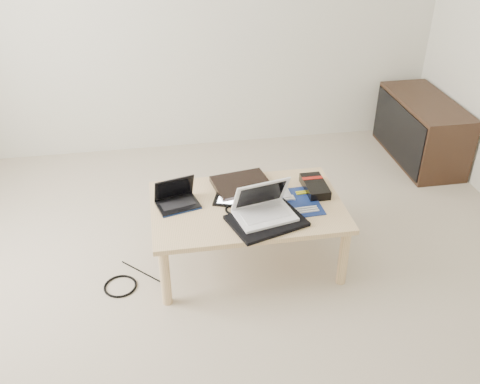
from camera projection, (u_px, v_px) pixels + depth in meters
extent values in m
plane|color=#BDAC9A|center=(229.00, 307.00, 2.93)|extent=(4.00, 4.00, 0.00)
cube|color=#E5BA8A|center=(247.00, 207.00, 3.08)|extent=(1.10, 0.70, 0.03)
cylinder|color=#E5BA8A|center=(165.00, 277.00, 2.87)|extent=(0.06, 0.06, 0.37)
cylinder|color=#E5BA8A|center=(344.00, 257.00, 3.01)|extent=(0.06, 0.06, 0.37)
cylinder|color=#E5BA8A|center=(160.00, 214.00, 3.37)|extent=(0.06, 0.06, 0.37)
cylinder|color=#E5BA8A|center=(313.00, 200.00, 3.51)|extent=(0.06, 0.06, 0.37)
cube|color=#3D2719|center=(421.00, 130.00, 4.26)|extent=(0.40, 0.90, 0.50)
cube|color=black|center=(398.00, 132.00, 4.23)|extent=(0.02, 0.86, 0.44)
cube|color=black|center=(242.00, 185.00, 3.22)|extent=(0.37, 0.33, 0.03)
cube|color=black|center=(178.00, 205.00, 3.06)|extent=(0.26, 0.21, 0.01)
cube|color=black|center=(178.00, 204.00, 3.05)|extent=(0.21, 0.13, 0.00)
cube|color=black|center=(181.00, 209.00, 3.01)|extent=(0.06, 0.03, 0.00)
cube|color=black|center=(174.00, 188.00, 3.06)|extent=(0.24, 0.12, 0.15)
cube|color=black|center=(174.00, 189.00, 3.05)|extent=(0.20, 0.09, 0.12)
cube|color=#0B1B41|center=(183.00, 212.00, 3.00)|extent=(0.23, 0.07, 0.01)
cube|color=black|center=(235.00, 198.00, 3.12)|extent=(0.28, 0.25, 0.01)
cube|color=silver|center=(235.00, 198.00, 3.11)|extent=(0.23, 0.20, 0.00)
cube|color=silver|center=(284.00, 191.00, 3.18)|extent=(0.06, 0.23, 0.02)
cube|color=gray|center=(284.00, 189.00, 3.18)|extent=(0.05, 0.19, 0.00)
cube|color=black|center=(266.00, 221.00, 2.92)|extent=(0.46, 0.39, 0.02)
cube|color=white|center=(265.00, 216.00, 2.93)|extent=(0.35, 0.28, 0.02)
cube|color=white|center=(265.00, 215.00, 2.92)|extent=(0.28, 0.17, 0.00)
cube|color=white|center=(272.00, 222.00, 2.86)|extent=(0.07, 0.05, 0.00)
cube|color=white|center=(261.00, 194.00, 2.92)|extent=(0.33, 0.17, 0.20)
cube|color=black|center=(261.00, 195.00, 2.92)|extent=(0.28, 0.13, 0.16)
cube|color=navy|center=(297.00, 202.00, 3.09)|extent=(0.26, 0.32, 0.01)
cube|color=silver|center=(290.00, 198.00, 3.11)|extent=(0.05, 0.05, 0.01)
cube|color=gold|center=(304.00, 191.00, 3.17)|extent=(0.10, 0.01, 0.01)
cube|color=gold|center=(305.00, 193.00, 3.16)|extent=(0.10, 0.01, 0.01)
cube|color=silver|center=(304.00, 208.00, 3.03)|extent=(0.14, 0.02, 0.01)
cube|color=silver|center=(306.00, 210.00, 3.01)|extent=(0.14, 0.02, 0.01)
cube|color=silver|center=(307.00, 212.00, 2.99)|extent=(0.14, 0.02, 0.01)
cube|color=black|center=(289.00, 207.00, 3.03)|extent=(0.03, 0.03, 0.01)
cube|color=black|center=(315.00, 186.00, 3.19)|extent=(0.13, 0.25, 0.05)
cube|color=maroon|center=(313.00, 178.00, 3.22)|extent=(0.13, 0.03, 0.00)
torus|color=black|center=(235.00, 209.00, 3.02)|extent=(0.14, 0.14, 0.01)
torus|color=black|center=(120.00, 286.00, 3.07)|extent=(0.24, 0.24, 0.01)
cylinder|color=black|center=(145.00, 274.00, 3.16)|extent=(0.28, 0.28, 0.01)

